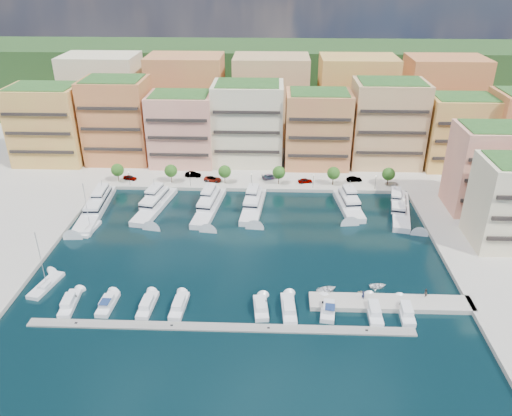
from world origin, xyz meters
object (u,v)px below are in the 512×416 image
(tree_1, at_px, (171,171))
(cruiser_6, at_px, (289,309))
(yacht_5, at_px, (349,203))
(yacht_0, at_px, (96,206))
(tree_3, at_px, (279,172))
(sailboat_2, at_px, (90,229))
(tree_0, at_px, (117,170))
(yacht_3, at_px, (253,204))
(cruiser_7, at_px, (328,310))
(lamppost_4, at_px, (376,180))
(person_0, at_px, (363,295))
(cruiser_2, at_px, (147,305))
(cruiser_8, at_px, (374,311))
(cruiser_3, at_px, (179,306))
(cruiser_5, at_px, (261,308))
(yacht_6, at_px, (400,208))
(yacht_1, at_px, (155,204))
(sailboat_0, at_px, (46,286))
(car_1, at_px, (193,174))
(tender_1, at_px, (361,292))
(lamppost_2, at_px, (251,178))
(tree_2, at_px, (225,172))
(yacht_2, at_px, (209,205))
(person_1, at_px, (425,293))
(car_3, at_px, (270,177))
(tender_2, at_px, (378,286))
(lamppost_1, at_px, (190,177))
(car_5, at_px, (354,179))
(car_4, at_px, (305,181))
(cruiser_1, at_px, (108,304))
(tree_4, at_px, (333,173))
(car_0, at_px, (130,178))
(lamppost_0, at_px, (129,176))
(car_2, at_px, (213,179))
(cruiser_9, at_px, (406,312))
(cruiser_0, at_px, (70,303))
(tender_0, at_px, (327,290))
(lamppost_3, at_px, (313,179))

(tree_1, distance_m, cruiser_6, 67.36)
(yacht_5, bearing_deg, yacht_0, -176.39)
(tree_3, height_order, sailboat_2, sailboat_2)
(tree_0, bearing_deg, yacht_3, -18.68)
(cruiser_7, bearing_deg, tree_3, 99.21)
(lamppost_4, distance_m, person_0, 53.92)
(tree_1, bearing_deg, cruiser_2, -83.89)
(lamppost_4, distance_m, cruiser_8, 56.75)
(cruiser_3, relative_size, cruiser_5, 1.10)
(tree_0, distance_m, tree_1, 16.00)
(yacht_6, bearing_deg, yacht_1, -179.98)
(sailboat_0, height_order, person_0, sailboat_0)
(cruiser_5, bearing_deg, car_1, 109.92)
(tree_0, xyz_separation_m, tender_1, (64.76, -52.06, -4.33))
(lamppost_2, relative_size, cruiser_8, 0.46)
(tree_3, relative_size, yacht_1, 0.25)
(tree_2, bearing_deg, car_1, 156.68)
(yacht_2, distance_m, person_1, 61.64)
(tree_3, xyz_separation_m, car_3, (-2.59, 3.81, -3.00))
(cruiser_7, distance_m, tender_2, 13.98)
(lamppost_1, relative_size, yacht_3, 0.20)
(car_1, bearing_deg, yacht_1, 161.75)
(sailboat_0, relative_size, car_1, 2.74)
(yacht_5, height_order, car_5, yacht_5)
(car_1, bearing_deg, lamppost_4, -93.97)
(tree_2, xyz_separation_m, car_4, (23.88, 1.22, -3.02))
(tree_2, bearing_deg, car_3, 15.86)
(tree_2, bearing_deg, cruiser_1, -106.92)
(yacht_1, bearing_deg, lamppost_1, 58.18)
(lamppost_2, bearing_deg, cruiser_5, -85.48)
(tree_3, height_order, cruiser_8, tree_3)
(yacht_2, bearing_deg, tree_4, 23.13)
(lamppost_2, relative_size, cruiser_3, 0.50)
(lamppost_4, relative_size, yacht_1, 0.18)
(car_0, distance_m, person_0, 83.48)
(lamppost_0, height_order, person_1, lamppost_0)
(lamppost_1, height_order, cruiser_2, lamppost_1)
(car_2, height_order, car_5, car_5)
(yacht_6, xyz_separation_m, cruiser_9, (-8.32, -43.35, -0.66))
(cruiser_6, bearing_deg, yacht_2, 115.59)
(tree_3, xyz_separation_m, yacht_5, (19.06, -12.66, -3.53))
(tender_2, height_order, car_3, car_3)
(yacht_6, bearing_deg, cruiser_1, -146.81)
(yacht_1, distance_m, cruiser_5, 52.77)
(lamppost_4, xyz_separation_m, car_5, (-5.34, 5.12, -2.08))
(cruiser_0, bearing_deg, yacht_6, 30.42)
(cruiser_1, bearing_deg, tender_0, 8.73)
(yacht_1, relative_size, car_5, 5.02)
(lamppost_2, distance_m, car_1, 19.54)
(car_5, bearing_deg, lamppost_3, 101.91)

